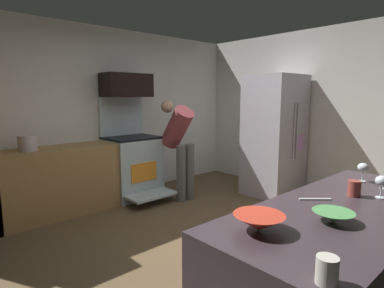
# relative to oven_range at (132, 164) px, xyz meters

# --- Properties ---
(ground_plane) EXTENTS (5.20, 4.80, 0.02)m
(ground_plane) POSITION_rel_oven_range_xyz_m (-0.26, -1.97, -0.52)
(ground_plane) COLOR brown
(wall_back) EXTENTS (5.20, 0.12, 2.60)m
(wall_back) POSITION_rel_oven_range_xyz_m (-0.26, 0.37, 0.79)
(wall_back) COLOR silver
(wall_back) RESTS_ON ground
(wall_right) EXTENTS (0.12, 4.80, 2.60)m
(wall_right) POSITION_rel_oven_range_xyz_m (2.28, -1.97, 0.79)
(wall_right) COLOR silver
(wall_right) RESTS_ON ground
(lower_cabinet_run) EXTENTS (2.40, 0.60, 0.90)m
(lower_cabinet_run) POSITION_rel_oven_range_xyz_m (-1.16, 0.01, -0.06)
(lower_cabinet_run) COLOR #9B7443
(lower_cabinet_run) RESTS_ON ground
(oven_range) EXTENTS (0.76, 1.02, 1.56)m
(oven_range) POSITION_rel_oven_range_xyz_m (0.00, 0.00, 0.00)
(oven_range) COLOR #AFC2C6
(oven_range) RESTS_ON ground
(microwave) EXTENTS (0.74, 0.38, 0.35)m
(microwave) POSITION_rel_oven_range_xyz_m (0.00, 0.09, 1.22)
(microwave) COLOR black
(microwave) RESTS_ON oven_range
(refrigerator) EXTENTS (0.83, 0.75, 1.90)m
(refrigerator) POSITION_rel_oven_range_xyz_m (1.77, -1.39, 0.44)
(refrigerator) COLOR #B6B0BC
(refrigerator) RESTS_ON ground
(person_cook) EXTENTS (0.31, 0.64, 1.51)m
(person_cook) POSITION_rel_oven_range_xyz_m (0.50, -0.55, 0.38)
(person_cook) COLOR #585858
(person_cook) RESTS_ON ground
(counter_island) EXTENTS (2.00, 0.80, 0.90)m
(counter_island) POSITION_rel_oven_range_xyz_m (-0.59, -3.47, -0.06)
(counter_island) COLOR #362B30
(counter_island) RESTS_ON ground
(mixing_bowl_large) EXTENTS (0.22, 0.22, 0.06)m
(mixing_bowl_large) POSITION_rel_oven_range_xyz_m (-0.90, -3.52, 0.42)
(mixing_bowl_large) COLOR #519A52
(mixing_bowl_large) RESTS_ON counter_island
(mixing_bowl_small) EXTENTS (0.26, 0.26, 0.08)m
(mixing_bowl_small) POSITION_rel_oven_range_xyz_m (-1.29, -3.32, 0.43)
(mixing_bowl_small) COLOR red
(mixing_bowl_small) RESTS_ON counter_island
(wine_glass_near) EXTENTS (0.08, 0.08, 0.15)m
(wine_glass_near) POSITION_rel_oven_range_xyz_m (0.08, -3.32, 0.50)
(wine_glass_near) COLOR silver
(wine_glass_near) RESTS_ON counter_island
(wine_glass_far) EXTENTS (0.08, 0.08, 0.15)m
(wine_glass_far) POSITION_rel_oven_range_xyz_m (-0.26, -3.55, 0.50)
(wine_glass_far) COLOR silver
(wine_glass_far) RESTS_ON counter_island
(mug_coffee) EXTENTS (0.08, 0.08, 0.11)m
(mug_coffee) POSITION_rel_oven_range_xyz_m (-0.35, -3.42, 0.44)
(mug_coffee) COLOR #984035
(mug_coffee) RESTS_ON counter_island
(mug_tea) EXTENTS (0.08, 0.08, 0.10)m
(mug_tea) POSITION_rel_oven_range_xyz_m (-1.49, -3.76, 0.44)
(mug_tea) COLOR beige
(mug_tea) RESTS_ON counter_island
(knife_paring) EXTENTS (0.17, 0.16, 0.01)m
(knife_paring) POSITION_rel_oven_range_xyz_m (-0.62, -3.28, 0.39)
(knife_paring) COLOR #B7BABF
(knife_paring) RESTS_ON counter_island
(stock_pot) EXTENTS (0.22, 0.22, 0.19)m
(stock_pot) POSITION_rel_oven_range_xyz_m (-1.47, 0.01, 0.48)
(stock_pot) COLOR #C1B3B6
(stock_pot) RESTS_ON lower_cabinet_run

